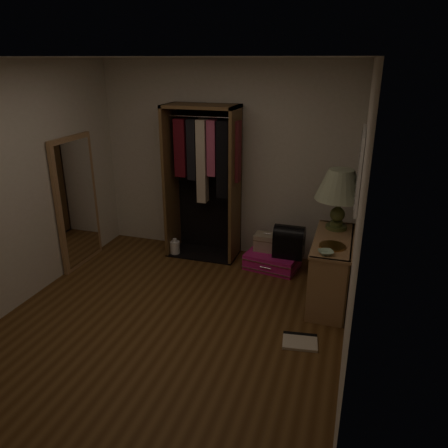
{
  "coord_description": "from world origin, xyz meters",
  "views": [
    {
      "loc": [
        1.71,
        -3.54,
        2.59
      ],
      "look_at": [
        0.3,
        0.95,
        0.8
      ],
      "focal_mm": 35.0,
      "sensor_mm": 36.0,
      "label": 1
    }
  ],
  "objects_px": {
    "open_wardrobe": "(206,169)",
    "black_bag": "(289,241)",
    "pink_suitcase": "(272,260)",
    "floor_mirror": "(77,202)",
    "console_bookshelf": "(331,267)",
    "train_case": "(267,242)",
    "white_jug": "(175,248)",
    "table_lamp": "(340,186)"
  },
  "relations": [
    {
      "from": "open_wardrobe",
      "to": "black_bag",
      "type": "height_order",
      "value": "open_wardrobe"
    },
    {
      "from": "pink_suitcase",
      "to": "black_bag",
      "type": "distance_m",
      "value": 0.38
    },
    {
      "from": "floor_mirror",
      "to": "console_bookshelf",
      "type": "bearing_deg",
      "value": 0.76
    },
    {
      "from": "floor_mirror",
      "to": "black_bag",
      "type": "distance_m",
      "value": 2.77
    },
    {
      "from": "floor_mirror",
      "to": "train_case",
      "type": "height_order",
      "value": "floor_mirror"
    },
    {
      "from": "pink_suitcase",
      "to": "black_bag",
      "type": "xyz_separation_m",
      "value": [
        0.21,
        -0.01,
        0.32
      ]
    },
    {
      "from": "open_wardrobe",
      "to": "floor_mirror",
      "type": "relative_size",
      "value": 1.21
    },
    {
      "from": "pink_suitcase",
      "to": "white_jug",
      "type": "distance_m",
      "value": 1.39
    },
    {
      "from": "console_bookshelf",
      "to": "pink_suitcase",
      "type": "height_order",
      "value": "console_bookshelf"
    },
    {
      "from": "floor_mirror",
      "to": "black_bag",
      "type": "relative_size",
      "value": 4.08
    },
    {
      "from": "floor_mirror",
      "to": "train_case",
      "type": "distance_m",
      "value": 2.52
    },
    {
      "from": "console_bookshelf",
      "to": "black_bag",
      "type": "relative_size",
      "value": 2.69
    },
    {
      "from": "table_lamp",
      "to": "open_wardrobe",
      "type": "bearing_deg",
      "value": 165.75
    },
    {
      "from": "pink_suitcase",
      "to": "white_jug",
      "type": "relative_size",
      "value": 3.12
    },
    {
      "from": "open_wardrobe",
      "to": "white_jug",
      "type": "bearing_deg",
      "value": -157.7
    },
    {
      "from": "table_lamp",
      "to": "floor_mirror",
      "type": "bearing_deg",
      "value": -174.27
    },
    {
      "from": "floor_mirror",
      "to": "pink_suitcase",
      "type": "relative_size",
      "value": 2.28
    },
    {
      "from": "black_bag",
      "to": "table_lamp",
      "type": "height_order",
      "value": "table_lamp"
    },
    {
      "from": "pink_suitcase",
      "to": "open_wardrobe",
      "type": "bearing_deg",
      "value": 179.28
    },
    {
      "from": "pink_suitcase",
      "to": "white_jug",
      "type": "xyz_separation_m",
      "value": [
        -1.39,
        0.0,
        -0.0
      ]
    },
    {
      "from": "pink_suitcase",
      "to": "table_lamp",
      "type": "height_order",
      "value": "table_lamp"
    },
    {
      "from": "console_bookshelf",
      "to": "pink_suitcase",
      "type": "relative_size",
      "value": 1.5
    },
    {
      "from": "open_wardrobe",
      "to": "train_case",
      "type": "distance_m",
      "value": 1.26
    },
    {
      "from": "open_wardrobe",
      "to": "train_case",
      "type": "height_order",
      "value": "open_wardrobe"
    },
    {
      "from": "white_jug",
      "to": "console_bookshelf",
      "type": "bearing_deg",
      "value": -14.45
    },
    {
      "from": "table_lamp",
      "to": "pink_suitcase",
      "type": "bearing_deg",
      "value": 160.56
    },
    {
      "from": "pink_suitcase",
      "to": "train_case",
      "type": "bearing_deg",
      "value": 147.49
    },
    {
      "from": "console_bookshelf",
      "to": "black_bag",
      "type": "distance_m",
      "value": 0.78
    },
    {
      "from": "black_bag",
      "to": "pink_suitcase",
      "type": "bearing_deg",
      "value": 176.66
    },
    {
      "from": "console_bookshelf",
      "to": "floor_mirror",
      "type": "distance_m",
      "value": 3.27
    },
    {
      "from": "floor_mirror",
      "to": "white_jug",
      "type": "xyz_separation_m",
      "value": [
        1.08,
        0.6,
        -0.75
      ]
    },
    {
      "from": "train_case",
      "to": "pink_suitcase",
      "type": "bearing_deg",
      "value": -39.02
    },
    {
      "from": "white_jug",
      "to": "floor_mirror",
      "type": "bearing_deg",
      "value": -150.86
    },
    {
      "from": "train_case",
      "to": "white_jug",
      "type": "height_order",
      "value": "train_case"
    },
    {
      "from": "train_case",
      "to": "black_bag",
      "type": "distance_m",
      "value": 0.33
    },
    {
      "from": "console_bookshelf",
      "to": "open_wardrobe",
      "type": "relative_size",
      "value": 0.55
    },
    {
      "from": "black_bag",
      "to": "table_lamp",
      "type": "distance_m",
      "value": 1.05
    },
    {
      "from": "console_bookshelf",
      "to": "table_lamp",
      "type": "relative_size",
      "value": 1.61
    },
    {
      "from": "open_wardrobe",
      "to": "black_bag",
      "type": "distance_m",
      "value": 1.44
    },
    {
      "from": "train_case",
      "to": "floor_mirror",
      "type": "bearing_deg",
      "value": -161.25
    },
    {
      "from": "table_lamp",
      "to": "train_case",
      "type": "bearing_deg",
      "value": 157.68
    },
    {
      "from": "open_wardrobe",
      "to": "train_case",
      "type": "xyz_separation_m",
      "value": [
        0.88,
        -0.09,
        -0.9
      ]
    }
  ]
}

